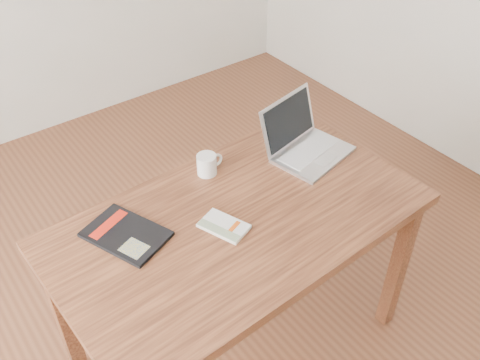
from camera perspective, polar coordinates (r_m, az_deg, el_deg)
room at (r=1.47m, az=-9.60°, el=12.22°), size 4.04×4.04×2.70m
desk at (r=1.91m, az=-0.12°, el=-5.90°), size 1.31×0.78×0.75m
white_guidebook at (r=1.80m, az=-1.74°, el=-4.94°), size 0.15×0.18×0.01m
black_guidebook at (r=1.81m, az=-12.07°, el=-5.68°), size 0.26×0.31×0.01m
laptop at (r=2.12m, az=6.85°, el=4.04°), size 0.35×0.32×0.21m
coffee_mug at (r=2.00m, az=-3.51°, el=1.72°), size 0.11×0.08×0.08m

